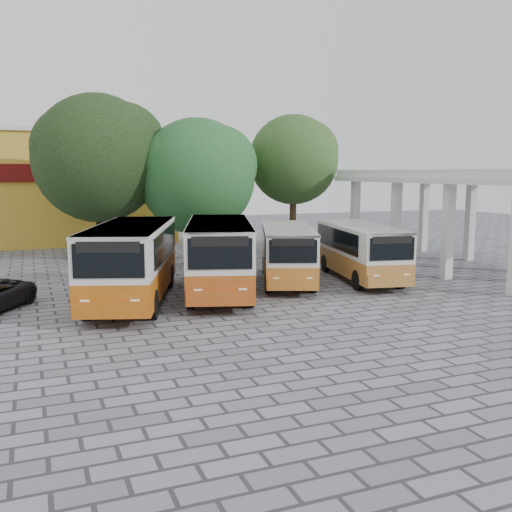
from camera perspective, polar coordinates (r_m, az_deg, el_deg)
name	(u,v)px	position (r m, az deg, el deg)	size (l,w,h in m)	color
ground	(324,299)	(24.16, 6.85, -4.26)	(90.00, 90.00, 0.00)	slate
terminal_shelter	(462,179)	(32.94, 19.95, 7.28)	(6.80, 15.80, 5.40)	silver
shophouse_block	(33,187)	(46.68, -21.44, 6.46)	(20.40, 10.40, 8.30)	gold
bus_far_left	(132,258)	(23.58, -12.30, -0.17)	(5.39, 9.36, 3.17)	#AB500A
bus_centre_left	(220,252)	(24.86, -3.67, 0.39)	(5.14, 9.23, 3.13)	#A54410
bus_centre_right	(287,250)	(27.30, 3.15, 0.56)	(4.77, 7.95, 2.68)	#B3671E
bus_far_right	(361,248)	(28.37, 10.42, 0.75)	(3.70, 7.83, 2.69)	#A56A2B
tree_left	(99,154)	(35.36, -15.41, 9.79)	(7.92, 7.54, 9.83)	black
tree_middle	(199,173)	(34.75, -5.77, 8.28)	(7.33, 6.98, 8.48)	#372710
tree_right	(294,157)	(38.82, 3.85, 9.87)	(6.28, 5.98, 9.07)	#4B3A1F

